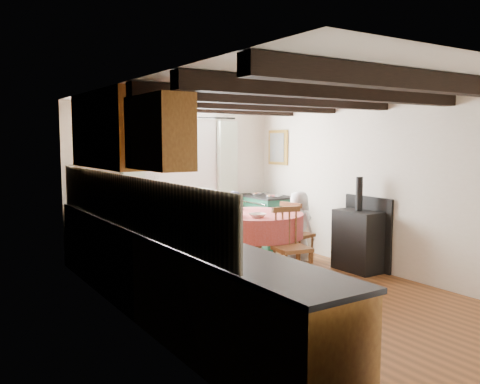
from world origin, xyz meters
TOP-DOWN VIEW (x-y plane):
  - floor at (0.00, 0.00)m, footprint 3.60×5.50m
  - ceiling at (0.00, 0.00)m, footprint 3.60×5.50m
  - wall_back at (0.00, 2.75)m, footprint 3.60×0.00m
  - wall_left at (-1.80, 0.00)m, footprint 0.00×5.50m
  - wall_right at (1.80, 0.00)m, footprint 0.00×5.50m
  - beam_a at (0.00, -2.00)m, footprint 3.60×0.16m
  - beam_b at (0.00, -1.00)m, footprint 3.60×0.16m
  - beam_c at (0.00, 0.00)m, footprint 3.60×0.16m
  - beam_d at (0.00, 1.00)m, footprint 3.60×0.16m
  - beam_e at (0.00, 2.00)m, footprint 3.60×0.16m
  - splash_left at (-1.78, 0.30)m, footprint 0.02×4.50m
  - splash_back at (-1.00, 2.73)m, footprint 1.40×0.02m
  - base_cabinet_left at (-1.50, 0.00)m, footprint 0.60×5.30m
  - base_cabinet_back at (-1.05, 2.45)m, footprint 1.30×0.60m
  - worktop_left at (-1.48, 0.00)m, footprint 0.64×5.30m
  - worktop_back at (-1.05, 2.43)m, footprint 1.30×0.64m
  - wall_cabinet_glass at (-1.63, 1.20)m, footprint 0.34×1.80m
  - wall_cabinet_solid at (-1.63, -0.30)m, footprint 0.34×0.90m
  - window_frame at (0.10, 2.73)m, footprint 1.34×0.03m
  - window_pane at (0.10, 2.74)m, footprint 1.20×0.01m
  - curtain_left at (-0.75, 2.65)m, footprint 0.35×0.10m
  - curtain_right at (0.95, 2.65)m, footprint 0.35×0.10m
  - curtain_rod at (0.10, 2.65)m, footprint 2.00×0.03m
  - wall_picture at (1.77, 2.30)m, footprint 0.04×0.50m
  - wall_plate at (1.05, 2.72)m, footprint 0.30×0.02m
  - rug at (0.42, 1.03)m, footprint 1.63×1.26m
  - dining_table at (0.42, 1.03)m, footprint 1.33×1.33m
  - chair_near at (0.41, 0.22)m, footprint 0.49×0.50m
  - chair_left at (-0.29, 1.00)m, footprint 0.50×0.48m
  - chair_right at (1.14, 0.99)m, footprint 0.49×0.48m
  - aga_range at (1.47, 2.24)m, footprint 0.63×0.98m
  - cast_iron_stove at (1.58, 0.19)m, footprint 0.40×0.66m
  - child_far at (0.44, 1.67)m, footprint 0.43×0.32m
  - child_right at (1.27, 1.11)m, footprint 0.40×0.56m
  - bowl_a at (0.22, 0.71)m, footprint 0.25×0.25m
  - bowl_b at (-0.01, 0.93)m, footprint 0.29×0.29m
  - cup at (0.14, 1.03)m, footprint 0.11×0.11m
  - canister_tall at (-1.32, 2.40)m, footprint 0.15×0.15m
  - canister_wide at (-1.04, 2.56)m, footprint 0.20×0.20m
  - canister_slim at (-0.72, 2.47)m, footprint 0.09×0.09m

SIDE VIEW (x-z plane):
  - floor at x=0.00m, z-range 0.00..0.00m
  - rug at x=0.42m, z-range 0.00..0.01m
  - dining_table at x=0.42m, z-range 0.00..0.81m
  - base_cabinet_left at x=-1.50m, z-range 0.00..0.88m
  - base_cabinet_back at x=-1.05m, z-range 0.00..0.88m
  - aga_range at x=1.47m, z-range 0.00..0.90m
  - chair_right at x=1.14m, z-range 0.00..0.93m
  - chair_near at x=0.41m, z-range 0.00..0.98m
  - chair_left at x=-0.29m, z-range 0.00..1.00m
  - child_right at x=1.27m, z-range 0.00..1.06m
  - child_far at x=0.44m, z-range 0.00..1.07m
  - cast_iron_stove at x=1.58m, z-range 0.00..1.32m
  - bowl_a at x=0.22m, z-range 0.81..0.86m
  - bowl_b at x=-0.01m, z-range 0.81..0.87m
  - cup at x=0.14m, z-range 0.81..0.89m
  - worktop_left at x=-1.48m, z-range 0.88..0.92m
  - worktop_back at x=-1.05m, z-range 0.88..0.92m
  - canister_wide at x=-1.04m, z-range 0.92..1.14m
  - canister_tall at x=-1.32m, z-range 0.92..1.17m
  - canister_slim at x=-0.72m, z-range 0.92..1.18m
  - curtain_left at x=-0.75m, z-range 0.05..2.15m
  - curtain_right at x=0.95m, z-range 0.05..2.15m
  - wall_back at x=0.00m, z-range 0.00..2.40m
  - wall_left at x=-1.80m, z-range 0.00..2.40m
  - wall_right at x=1.80m, z-range 0.00..2.40m
  - splash_left at x=-1.78m, z-range 0.92..1.48m
  - splash_back at x=-1.00m, z-range 0.92..1.48m
  - window_frame at x=0.10m, z-range 0.83..2.37m
  - window_pane at x=0.10m, z-range 0.90..2.30m
  - wall_picture at x=1.77m, z-range 1.40..2.00m
  - wall_plate at x=1.05m, z-range 1.55..1.85m
  - wall_cabinet_solid at x=-1.63m, z-range 1.55..2.25m
  - wall_cabinet_glass at x=-1.63m, z-range 1.50..2.40m
  - curtain_rod at x=0.10m, z-range 2.19..2.22m
  - beam_a at x=0.00m, z-range 2.23..2.39m
  - beam_b at x=0.00m, z-range 2.23..2.39m
  - beam_c at x=0.00m, z-range 2.23..2.39m
  - beam_d at x=0.00m, z-range 2.23..2.39m
  - beam_e at x=0.00m, z-range 2.23..2.39m
  - ceiling at x=0.00m, z-range 2.40..2.40m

